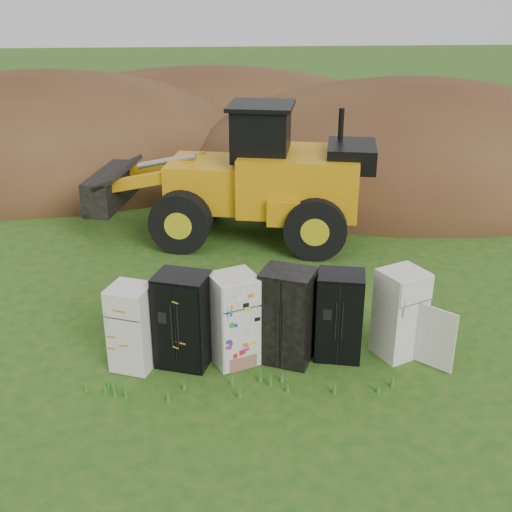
{
  "coord_description": "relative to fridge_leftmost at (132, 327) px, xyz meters",
  "views": [
    {
      "loc": [
        -0.96,
        -9.82,
        6.24
      ],
      "look_at": [
        -0.07,
        2.0,
        1.16
      ],
      "focal_mm": 45.0,
      "sensor_mm": 36.0,
      "label": 1
    }
  ],
  "objects": [
    {
      "name": "fridge_black_right",
      "position": [
        3.62,
        0.08,
        0.04
      ],
      "size": [
        0.94,
        0.84,
        1.62
      ],
      "primitive_type": null,
      "rotation": [
        0.0,
        0.0,
        -0.22
      ],
      "color": "black",
      "rests_on": "ground"
    },
    {
      "name": "fridge_leftmost",
      "position": [
        0.0,
        0.0,
        0.0
      ],
      "size": [
        0.87,
        0.85,
        1.54
      ],
      "primitive_type": null,
      "rotation": [
        0.0,
        0.0,
        -0.37
      ],
      "color": "white",
      "rests_on": "ground"
    },
    {
      "name": "wheel_loader",
      "position": [
        1.85,
        6.16,
        0.98
      ],
      "size": [
        7.69,
        4.34,
        3.5
      ],
      "primitive_type": null,
      "rotation": [
        0.0,
        0.0,
        -0.2
      ],
      "color": "orange",
      "rests_on": "ground"
    },
    {
      "name": "fridge_black_side",
      "position": [
        0.87,
        0.05,
        0.08
      ],
      "size": [
        1.07,
        0.96,
        1.71
      ],
      "primitive_type": null,
      "rotation": [
        0.0,
        0.0,
        -0.33
      ],
      "color": "black",
      "rests_on": "ground"
    },
    {
      "name": "fridge_open_door",
      "position": [
        4.71,
        0.06,
        0.05
      ],
      "size": [
        0.96,
        0.93,
        1.64
      ],
      "primitive_type": null,
      "rotation": [
        0.0,
        0.0,
        0.44
      ],
      "color": "white",
      "rests_on": "ground"
    },
    {
      "name": "dirt_mound_back",
      "position": [
        1.38,
        18.56,
        -0.77
      ],
      "size": [
        18.26,
        12.18,
        5.79
      ],
      "primitive_type": "ellipsoid",
      "color": "#412414",
      "rests_on": "ground"
    },
    {
      "name": "dirt_mound_left",
      "position": [
        -4.57,
        13.85,
        -0.77
      ],
      "size": [
        16.16,
        12.12,
        6.75
      ],
      "primitive_type": "ellipsoid",
      "color": "#412414",
      "rests_on": "ground"
    },
    {
      "name": "dirt_mound_right",
      "position": [
        8.3,
        11.37,
        -0.77
      ],
      "size": [
        16.04,
        11.76,
        6.65
      ],
      "primitive_type": "ellipsoid",
      "color": "#412414",
      "rests_on": "ground"
    },
    {
      "name": "ground",
      "position": [
        2.36,
        0.04,
        -0.77
      ],
      "size": [
        120.0,
        120.0,
        0.0
      ],
      "primitive_type": "plane",
      "color": "#1C4F15",
      "rests_on": "ground"
    },
    {
      "name": "fridge_dark_mid",
      "position": [
        2.69,
        0.03,
        0.09
      ],
      "size": [
        1.1,
        1.02,
        1.72
      ],
      "primitive_type": null,
      "rotation": [
        0.0,
        0.0,
        -0.42
      ],
      "color": "black",
      "rests_on": "ground"
    },
    {
      "name": "fridge_sticker",
      "position": [
        1.76,
        0.04,
        0.06
      ],
      "size": [
        0.95,
        0.91,
        1.67
      ],
      "primitive_type": null,
      "rotation": [
        0.0,
        0.0,
        0.38
      ],
      "color": "white",
      "rests_on": "ground"
    }
  ]
}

